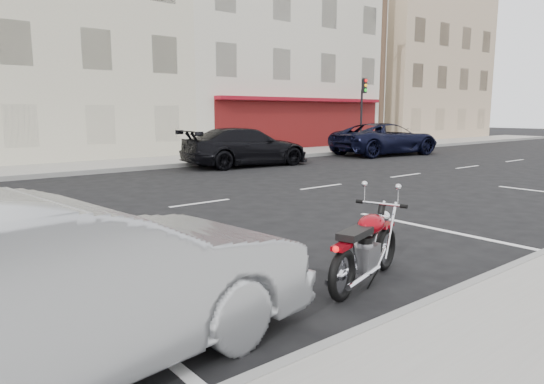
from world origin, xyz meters
The scene contains 12 objects.
ground centered at (0.00, 0.00, 0.00)m, with size 120.00×120.00×0.00m, color black.
curb_near centered at (-5.00, -7.00, 0.08)m, with size 80.00×0.12×0.16m, color gray.
bldg_cream centered at (-2.00, 16.30, 5.75)m, with size 12.00×12.00×11.50m, color beige.
bldg_corner centered at (11.00, 16.30, 6.25)m, with size 14.00×12.00×12.50m, color beige.
bldg_far_east centered at (26.00, 16.30, 5.50)m, with size 12.00×12.00×11.00m, color tan.
utility_pole centered at (15.50, 8.60, 4.74)m, with size 1.80×0.30×9.00m.
traffic_light centered at (13.50, 8.33, 2.56)m, with size 0.26×0.30×3.80m.
fire_hydrant centered at (12.00, 8.50, 0.53)m, with size 0.20×0.20×0.72m.
motorcycle centered at (-2.58, -5.79, 0.44)m, with size 1.86×0.81×0.96m.
sedan_silver centered at (-6.83, -5.88, 0.75)m, with size 1.58×4.54×1.50m, color #989B9F.
suv_far centered at (11.94, 5.47, 0.79)m, with size 2.63×5.70×1.58m, color black.
car_far centered at (3.55, 5.76, 0.75)m, with size 2.11×5.19×1.51m, color black.
Camera 1 is at (-7.75, -9.70, 2.10)m, focal length 32.00 mm.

